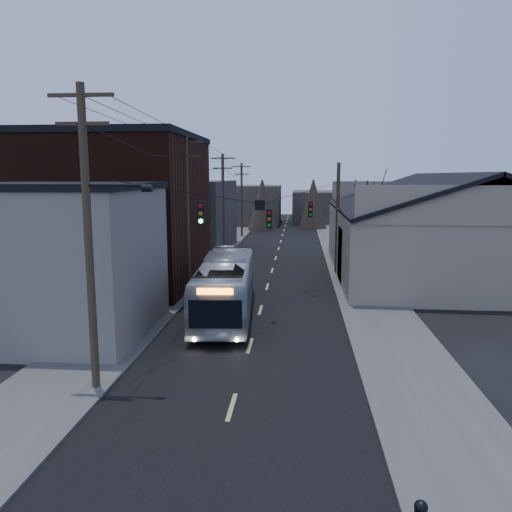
% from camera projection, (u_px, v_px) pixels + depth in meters
% --- Properties ---
extents(ground, '(160.00, 160.00, 0.00)m').
position_uv_depth(ground, '(222.00, 439.00, 14.38)').
color(ground, black).
rests_on(ground, ground).
extents(road_surface, '(9.00, 110.00, 0.02)m').
position_uv_depth(road_surface, '(275.00, 262.00, 43.89)').
color(road_surface, black).
rests_on(road_surface, ground).
extents(sidewalk_left, '(4.00, 110.00, 0.12)m').
position_uv_depth(sidewalk_left, '(202.00, 260.00, 44.44)').
color(sidewalk_left, '#474744').
rests_on(sidewalk_left, ground).
extents(sidewalk_right, '(4.00, 110.00, 0.12)m').
position_uv_depth(sidewalk_right, '(349.00, 262.00, 43.32)').
color(sidewalk_right, '#474744').
rests_on(sidewalk_right, ground).
extents(building_clapboard, '(8.00, 8.00, 7.00)m').
position_uv_depth(building_clapboard, '(62.00, 262.00, 23.45)').
color(building_clapboard, slate).
rests_on(building_clapboard, ground).
extents(building_brick, '(10.00, 12.00, 10.00)m').
position_uv_depth(building_brick, '(122.00, 213.00, 34.12)').
color(building_brick, black).
rests_on(building_brick, ground).
extents(building_left_far, '(9.00, 14.00, 7.00)m').
position_uv_depth(building_left_far, '(183.00, 216.00, 50.05)').
color(building_left_far, '#36302B').
rests_on(building_left_far, ground).
extents(warehouse, '(16.16, 20.60, 7.73)m').
position_uv_depth(warehouse, '(444.00, 241.00, 37.42)').
color(warehouse, gray).
rests_on(warehouse, ground).
extents(building_far_left, '(10.00, 12.00, 6.00)m').
position_uv_depth(building_far_left, '(248.00, 205.00, 78.35)').
color(building_far_left, '#36302B').
rests_on(building_far_left, ground).
extents(building_far_right, '(12.00, 14.00, 5.00)m').
position_uv_depth(building_far_right, '(329.00, 206.00, 82.23)').
color(building_far_right, '#36302B').
rests_on(building_far_right, ground).
extents(bare_tree, '(0.40, 0.40, 7.20)m').
position_uv_depth(bare_tree, '(366.00, 236.00, 32.92)').
color(bare_tree, black).
rests_on(bare_tree, ground).
extents(utility_lines, '(11.24, 45.28, 10.50)m').
position_uv_depth(utility_lines, '(230.00, 210.00, 37.61)').
color(utility_lines, '#382B1E').
rests_on(utility_lines, ground).
extents(bus, '(3.45, 11.57, 3.18)m').
position_uv_depth(bus, '(226.00, 287.00, 26.92)').
color(bus, '#A0A4AC').
rests_on(bus, ground).
extents(parked_car, '(1.70, 4.56, 1.49)m').
position_uv_depth(parked_car, '(224.00, 255.00, 43.09)').
color(parked_car, '#93959A').
rests_on(parked_car, ground).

